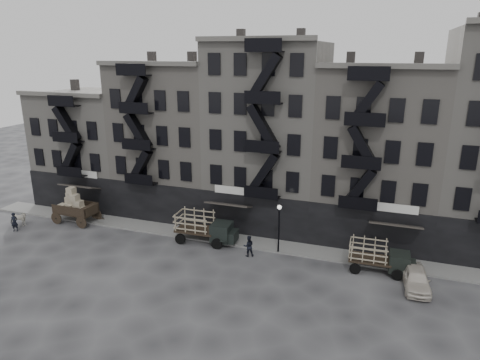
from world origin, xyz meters
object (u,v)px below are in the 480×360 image
(horse, at_px, (18,219))
(pedestrian_west, at_px, (14,222))
(stake_truck_west, at_px, (204,225))
(pedestrian_mid, at_px, (249,246))
(stake_truck_east, at_px, (380,255))
(car_east, at_px, (416,278))
(wagon, at_px, (74,202))

(horse, height_order, pedestrian_west, pedestrian_west)
(stake_truck_west, xyz_separation_m, pedestrian_mid, (4.52, -1.33, -0.66))
(stake_truck_east, bearing_deg, pedestrian_west, -175.66)
(pedestrian_west, bearing_deg, pedestrian_mid, -16.14)
(stake_truck_east, xyz_separation_m, car_east, (2.58, -1.55, -0.66))
(stake_truck_west, xyz_separation_m, pedestrian_west, (-17.76, -3.75, -0.65))
(stake_truck_west, distance_m, pedestrian_mid, 4.76)
(stake_truck_east, xyz_separation_m, pedestrian_mid, (-10.23, -0.82, -0.49))
(wagon, relative_size, stake_truck_east, 0.88)
(wagon, bearing_deg, stake_truck_west, 2.10)
(stake_truck_west, distance_m, car_east, 17.47)
(stake_truck_east, xyz_separation_m, pedestrian_west, (-32.51, -3.24, -0.48))
(horse, bearing_deg, pedestrian_mid, -108.45)
(horse, relative_size, car_east, 0.40)
(wagon, relative_size, pedestrian_mid, 2.41)
(car_east, bearing_deg, stake_truck_east, 143.86)
(wagon, xyz_separation_m, pedestrian_mid, (18.43, -1.32, -1.15))
(stake_truck_west, height_order, car_east, stake_truck_west)
(horse, distance_m, stake_truck_west, 18.62)
(stake_truck_east, bearing_deg, car_east, -32.35)
(wagon, relative_size, stake_truck_west, 0.78)
(horse, relative_size, pedestrian_mid, 0.95)
(stake_truck_west, height_order, pedestrian_mid, stake_truck_west)
(car_east, bearing_deg, stake_truck_west, 168.08)
(horse, height_order, pedestrian_mid, pedestrian_mid)
(car_east, height_order, pedestrian_mid, pedestrian_mid)
(wagon, bearing_deg, pedestrian_west, -133.75)
(horse, distance_m, car_east, 35.74)
(stake_truck_west, relative_size, pedestrian_mid, 3.08)
(stake_truck_east, distance_m, pedestrian_west, 32.67)
(wagon, height_order, stake_truck_west, wagon)
(car_east, xyz_separation_m, pedestrian_mid, (-12.81, 0.73, 0.17))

